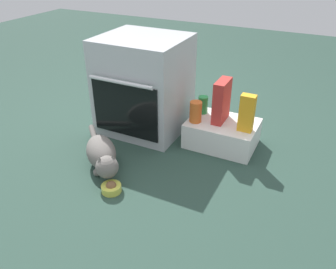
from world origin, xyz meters
TOP-DOWN VIEW (x-y plane):
  - ground at (0.00, 0.00)m, footprint 8.00×8.00m
  - oven at (-0.02, 0.45)m, footprint 0.57×0.56m
  - pantry_cabinet at (0.57, 0.46)m, footprint 0.45×0.33m
  - food_bowl at (0.18, -0.29)m, footprint 0.11×0.11m
  - cat at (0.01, -0.13)m, footprint 0.49×0.47m
  - cereal_box at (0.54, 0.47)m, footprint 0.07×0.18m
  - juice_carton at (0.73, 0.41)m, footprint 0.09×0.06m
  - sauce_jar at (0.40, 0.39)m, footprint 0.08×0.08m
  - soda_can at (0.40, 0.53)m, footprint 0.07×0.07m

SIDE VIEW (x-z plane):
  - ground at x=0.00m, z-range 0.00..0.00m
  - food_bowl at x=0.18m, z-range -0.01..0.06m
  - pantry_cabinet at x=0.57m, z-range 0.00..0.17m
  - cat at x=0.01m, z-range 0.01..0.20m
  - soda_can at x=0.40m, z-range 0.17..0.29m
  - sauce_jar at x=0.40m, z-range 0.17..0.31m
  - juice_carton at x=0.73m, z-range 0.17..0.41m
  - cereal_box at x=0.54m, z-range 0.17..0.45m
  - oven at x=-0.02m, z-range 0.00..0.67m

